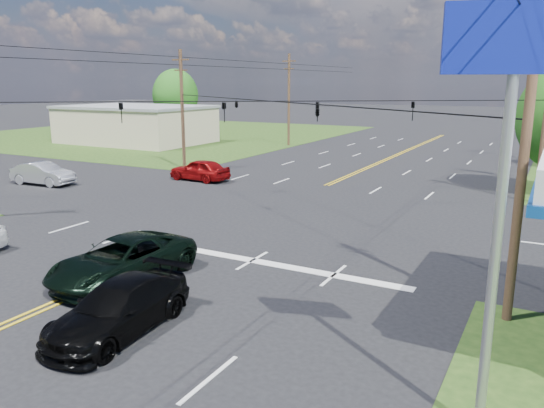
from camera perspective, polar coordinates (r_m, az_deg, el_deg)
The scene contains 15 objects.
ground at distance 29.76m, azimuth -0.09°, elevation -0.62°, with size 280.00×280.00×0.00m, color black.
grass_nw at distance 75.68m, azimuth -11.97°, elevation 7.43°, with size 46.00×48.00×0.03m, color #1E3B13.
stop_bar at distance 20.73m, azimuth 1.49°, elevation -6.79°, with size 10.00×0.50×0.02m, color silver.
retail_nw at distance 64.75m, azimuth -14.40°, elevation 8.18°, with size 16.00×11.00×4.00m, color #C3B292.
pole_se at distance 16.55m, azimuth 25.45°, elevation 4.43°, with size 1.60×0.28×9.50m.
pole_nw at distance 43.67m, azimuth -9.62°, elevation 10.09°, with size 1.60×0.28×9.50m.
pole_left_far at distance 59.78m, azimuth 1.82°, elevation 11.25°, with size 1.60×0.28×10.00m.
span_wire_signals at distance 28.93m, azimuth -0.10°, elevation 10.99°, with size 26.00×18.00×1.13m.
power_lines at distance 27.22m, azimuth -2.20°, elevation 16.34°, with size 26.04×100.00×0.64m.
tree_far_l at distance 73.47m, azimuth -10.34°, elevation 11.41°, with size 6.08×6.08×8.72m.
pickup_dkgreen at distance 19.85m, azimuth -15.76°, elevation -5.80°, with size 2.62×5.68×1.58m, color black.
suv_black at distance 16.02m, azimuth -16.11°, elevation -10.69°, with size 2.03×4.99×1.45m, color black.
sedan_silver at distance 40.26m, azimuth -23.44°, elevation 3.02°, with size 1.64×4.70×1.55m, color #ADADB2.
sedan_red at distance 38.86m, azimuth -7.79°, elevation 3.67°, with size 1.85×4.59×1.56m, color maroon.
polesign_se at distance 10.38m, azimuth 24.28°, elevation 9.88°, with size 2.43×0.92×8.38m.
Camera 1 is at (13.82, -13.40, 7.03)m, focal length 35.00 mm.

